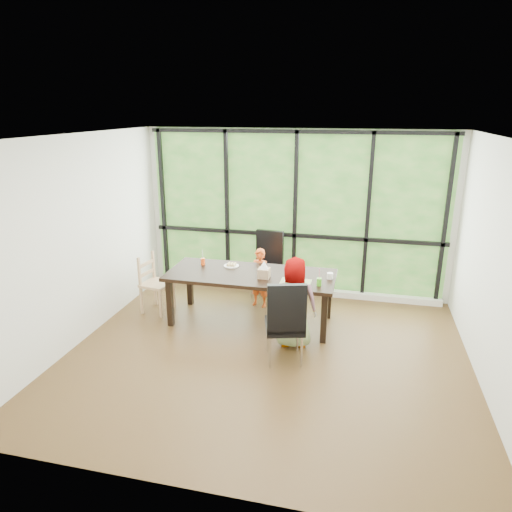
# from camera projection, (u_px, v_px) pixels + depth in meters

# --- Properties ---
(ground) EXTENTS (5.00, 5.00, 0.00)m
(ground) POSITION_uv_depth(u_px,v_px,m) (266.00, 355.00, 5.84)
(ground) COLOR black
(ground) RESTS_ON ground
(back_wall) EXTENTS (5.00, 0.00, 5.00)m
(back_wall) POSITION_uv_depth(u_px,v_px,m) (295.00, 214.00, 7.50)
(back_wall) COLOR silver
(back_wall) RESTS_ON ground
(foliage_backdrop) EXTENTS (4.80, 0.02, 2.65)m
(foliage_backdrop) POSITION_uv_depth(u_px,v_px,m) (295.00, 214.00, 7.49)
(foliage_backdrop) COLOR #27531E
(foliage_backdrop) RESTS_ON back_wall
(window_mullions) EXTENTS (4.80, 0.06, 2.65)m
(window_mullions) POSITION_uv_depth(u_px,v_px,m) (295.00, 214.00, 7.45)
(window_mullions) COLOR black
(window_mullions) RESTS_ON back_wall
(window_sill) EXTENTS (4.80, 0.12, 0.10)m
(window_sill) POSITION_uv_depth(u_px,v_px,m) (293.00, 290.00, 7.81)
(window_sill) COLOR silver
(window_sill) RESTS_ON ground
(dining_table) EXTENTS (2.43, 1.10, 0.75)m
(dining_table) POSITION_uv_depth(u_px,v_px,m) (251.00, 298.00, 6.66)
(dining_table) COLOR black
(dining_table) RESTS_ON ground
(chair_window_leather) EXTENTS (0.50, 0.50, 1.08)m
(chair_window_leather) POSITION_uv_depth(u_px,v_px,m) (266.00, 265.00, 7.52)
(chair_window_leather) COLOR black
(chair_window_leather) RESTS_ON ground
(chair_interior_leather) EXTENTS (0.57, 0.57, 1.08)m
(chair_interior_leather) POSITION_uv_depth(u_px,v_px,m) (285.00, 320.00, 5.58)
(chair_interior_leather) COLOR black
(chair_interior_leather) RESTS_ON ground
(chair_end_beech) EXTENTS (0.46, 0.48, 0.90)m
(chair_end_beech) POSITION_uv_depth(u_px,v_px,m) (157.00, 284.00, 6.98)
(chair_end_beech) COLOR tan
(chair_end_beech) RESTS_ON ground
(child_toddler) EXTENTS (0.38, 0.30, 0.94)m
(child_toddler) POSITION_uv_depth(u_px,v_px,m) (260.00, 278.00, 7.17)
(child_toddler) COLOR #CE4B18
(child_toddler) RESTS_ON ground
(child_older) EXTENTS (0.64, 0.47, 1.21)m
(child_older) POSITION_uv_depth(u_px,v_px,m) (294.00, 303.00, 5.92)
(child_older) COLOR gray
(child_older) RESTS_ON ground
(placemat) EXTENTS (0.41, 0.30, 0.01)m
(placemat) POSITION_uv_depth(u_px,v_px,m) (296.00, 282.00, 6.20)
(placemat) COLOR tan
(placemat) RESTS_ON dining_table
(plate_far) EXTENTS (0.23, 0.23, 0.01)m
(plate_far) POSITION_uv_depth(u_px,v_px,m) (231.00, 266.00, 6.83)
(plate_far) COLOR white
(plate_far) RESTS_ON dining_table
(plate_near) EXTENTS (0.26, 0.26, 0.02)m
(plate_near) POSITION_uv_depth(u_px,v_px,m) (293.00, 282.00, 6.19)
(plate_near) COLOR white
(plate_near) RESTS_ON dining_table
(orange_cup) EXTENTS (0.07, 0.07, 0.10)m
(orange_cup) POSITION_uv_depth(u_px,v_px,m) (203.00, 261.00, 6.89)
(orange_cup) COLOR #F95416
(orange_cup) RESTS_ON dining_table
(green_cup) EXTENTS (0.07, 0.07, 0.10)m
(green_cup) POSITION_uv_depth(u_px,v_px,m) (319.00, 282.00, 6.08)
(green_cup) COLOR #4DBC23
(green_cup) RESTS_ON dining_table
(white_mug) EXTENTS (0.08, 0.08, 0.08)m
(white_mug) POSITION_uv_depth(u_px,v_px,m) (330.00, 276.00, 6.33)
(white_mug) COLOR white
(white_mug) RESTS_ON dining_table
(tissue_box) EXTENTS (0.16, 0.16, 0.14)m
(tissue_box) POSITION_uv_depth(u_px,v_px,m) (264.00, 273.00, 6.36)
(tissue_box) COLOR tan
(tissue_box) RESTS_ON dining_table
(crepe_rolls_far) EXTENTS (0.15, 0.12, 0.04)m
(crepe_rolls_far) POSITION_uv_depth(u_px,v_px,m) (231.00, 264.00, 6.83)
(crepe_rolls_far) COLOR tan
(crepe_rolls_far) RESTS_ON plate_far
(crepe_rolls_near) EXTENTS (0.10, 0.12, 0.04)m
(crepe_rolls_near) POSITION_uv_depth(u_px,v_px,m) (293.00, 280.00, 6.18)
(crepe_rolls_near) COLOR tan
(crepe_rolls_near) RESTS_ON plate_near
(straw_white) EXTENTS (0.01, 0.04, 0.20)m
(straw_white) POSITION_uv_depth(u_px,v_px,m) (203.00, 256.00, 6.86)
(straw_white) COLOR white
(straw_white) RESTS_ON orange_cup
(straw_pink) EXTENTS (0.01, 0.04, 0.20)m
(straw_pink) POSITION_uv_depth(u_px,v_px,m) (319.00, 275.00, 6.05)
(straw_pink) COLOR pink
(straw_pink) RESTS_ON green_cup
(tissue) EXTENTS (0.12, 0.12, 0.11)m
(tissue) POSITION_uv_depth(u_px,v_px,m) (264.00, 265.00, 6.32)
(tissue) COLOR white
(tissue) RESTS_ON tissue_box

